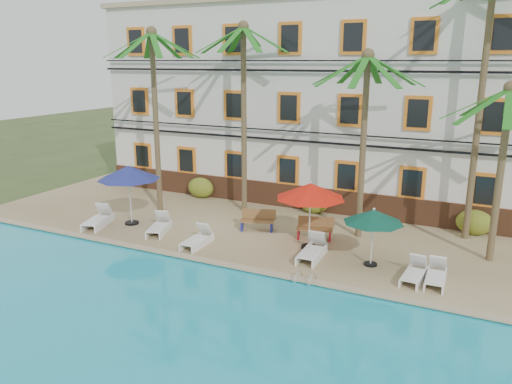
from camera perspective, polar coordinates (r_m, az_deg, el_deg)
The scene contains 25 objects.
ground at distance 18.90m, azimuth -0.29°, elevation -8.44°, with size 100.00×100.00×0.00m, color #384C23.
pool_deck at distance 23.15m, azimuth 5.18°, elevation -3.72°, with size 30.00×12.00×0.25m, color tan.
swimming_pool at distance 13.66m, azimuth -14.07°, elevation -18.30°, with size 26.00×12.00×0.20m, color #1AAAC4.
pool_coping at distance 18.05m, azimuth -1.57°, elevation -8.64°, with size 30.00×0.35×0.06m, color tan.
hotel_building at distance 26.77m, azimuth 9.31°, elevation 10.15°, with size 25.40×6.44×10.22m.
palm_a at distance 24.35m, azimuth -11.51°, elevation 10.64°, with size 4.43×4.43×8.73m.
palm_b at distance 23.68m, azimuth -1.41°, elevation 11.12°, with size 4.43×4.43×8.96m.
palm_c at distance 20.56m, azimuth 12.30°, elevation 8.17°, with size 4.43×4.43×7.67m.
palm_d at distance 21.59m, azimuth 24.54°, elevation 11.88°, with size 4.43×4.43×10.59m.
palm_e at distance 19.60m, azimuth 26.46°, elevation 4.73°, with size 4.43×4.43×6.56m.
shrub_left at distance 27.11m, azimuth -6.33°, elevation 0.50°, with size 1.50×0.90×1.10m, color #22601B.
shrub_mid at distance 24.39m, azimuth 6.61°, elevation -1.14°, with size 1.50×0.90×1.10m, color #22601B.
shrub_right at distance 23.16m, azimuth 23.69°, elevation -3.19°, with size 1.50×0.90×1.10m, color #22601B.
umbrella_blue at distance 22.85m, azimuth -14.36°, elevation 2.12°, with size 2.78×2.78×2.78m.
umbrella_red at distance 19.32m, azimuth 6.25°, elevation 0.09°, with size 2.73×2.73×2.73m.
umbrella_green at distance 18.18m, azimuth 13.28°, elevation -2.75°, with size 2.17×2.17×2.17m.
lounger_a at distance 23.52m, azimuth -17.58°, elevation -2.99°, with size 1.27×2.10×0.94m.
lounger_b at distance 21.97m, azimuth -11.00°, elevation -3.86°, with size 1.22×1.94×0.87m.
lounger_c at distance 20.24m, azimuth -6.70°, elevation -5.36°, with size 0.66×1.76×0.83m.
lounger_d at distance 18.98m, azimuth 6.47°, elevation -6.65°, with size 0.77×1.98×0.92m.
lounger_e at distance 17.88m, azimuth 17.63°, elevation -8.80°, with size 0.71×1.73×0.80m.
lounger_f at distance 17.90m, azimuth 19.87°, elevation -8.96°, with size 0.68×1.75×0.82m.
bench_left at distance 21.81m, azimuth 0.12°, elevation -3.19°, with size 1.57×0.94×0.93m.
bench_right at distance 20.92m, azimuth 6.70°, elevation -4.09°, with size 1.57×0.86×0.93m.
pool_ladder at distance 17.09m, azimuth 5.65°, elevation -10.23°, with size 0.54×0.74×0.74m.
Camera 1 is at (7.67, -15.58, 7.47)m, focal length 35.00 mm.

